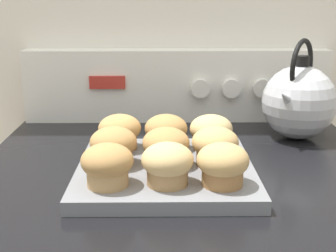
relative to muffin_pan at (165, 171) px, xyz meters
name	(u,v)px	position (x,y,z in m)	size (l,w,h in m)	color
control_panel	(178,85)	(0.03, 0.37, 0.07)	(0.72, 0.07, 0.17)	white
muffin_pan	(165,171)	(0.00, 0.00, 0.00)	(0.29, 0.29, 0.02)	slate
muffin_r0_c0	(107,165)	(-0.09, -0.09, 0.04)	(0.08, 0.08, 0.06)	tan
muffin_r0_c1	(167,164)	(0.00, -0.08, 0.04)	(0.08, 0.08, 0.06)	#A37A4C
muffin_r0_c2	(223,164)	(0.08, -0.09, 0.04)	(0.08, 0.08, 0.06)	olive
muffin_r1_c0	(114,146)	(-0.09, 0.00, 0.04)	(0.08, 0.08, 0.06)	tan
muffin_r1_c1	(166,147)	(0.00, 0.00, 0.04)	(0.08, 0.08, 0.06)	#A37A4C
muffin_r1_c2	(215,146)	(0.08, 0.00, 0.04)	(0.08, 0.08, 0.06)	#A37A4C
muffin_r2_c0	(120,132)	(-0.08, 0.09, 0.04)	(0.08, 0.08, 0.06)	#A37A4C
muffin_r2_c1	(166,132)	(0.00, 0.08, 0.04)	(0.08, 0.08, 0.06)	tan
muffin_r2_c2	(211,132)	(0.08, 0.08, 0.04)	(0.08, 0.08, 0.06)	tan
tea_kettle	(299,101)	(0.28, 0.22, 0.07)	(0.16, 0.18, 0.21)	silver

